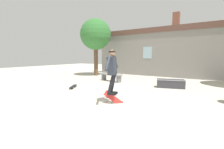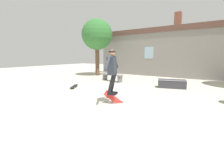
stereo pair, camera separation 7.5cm
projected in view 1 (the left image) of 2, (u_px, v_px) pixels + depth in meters
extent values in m
plane|color=beige|center=(102.00, 113.00, 4.12)|extent=(40.00, 40.00, 0.00)
cube|color=gray|center=(169.00, 55.00, 11.01)|extent=(11.91, 0.40, 3.31)
cube|color=brown|center=(170.00, 29.00, 10.78)|extent=(12.51, 0.52, 0.40)
cube|color=brown|center=(176.00, 19.00, 10.50)|extent=(0.44, 0.44, 0.88)
cube|color=#99B7C6|center=(147.00, 53.00, 11.64)|extent=(0.70, 0.02, 0.90)
cylinder|color=brown|center=(96.00, 61.00, 12.00)|extent=(0.33, 0.33, 2.34)
sphere|color=#337033|center=(96.00, 34.00, 11.74)|extent=(2.41, 2.41, 2.41)
cube|color=gray|center=(111.00, 74.00, 9.25)|extent=(1.56, 0.65, 0.08)
cube|color=slate|center=(104.00, 77.00, 9.71)|extent=(0.18, 0.33, 0.39)
cube|color=slate|center=(119.00, 79.00, 8.85)|extent=(0.18, 0.33, 0.39)
cube|color=#38383D|center=(170.00, 84.00, 7.39)|extent=(1.36, 0.82, 0.42)
cube|color=#B7B7BC|center=(171.00, 80.00, 7.13)|extent=(1.24, 0.38, 0.02)
cube|color=#282D38|center=(112.00, 66.00, 4.82)|extent=(0.33, 0.39, 0.58)
sphere|color=#A37556|center=(112.00, 53.00, 4.77)|extent=(0.25, 0.25, 0.21)
ellipsoid|color=black|center=(112.00, 52.00, 4.76)|extent=(0.27, 0.27, 0.12)
cylinder|color=black|center=(113.00, 83.00, 4.97)|extent=(0.30, 0.14, 0.71)
cube|color=black|center=(114.00, 93.00, 5.00)|extent=(0.28, 0.16, 0.07)
cylinder|color=black|center=(111.00, 84.00, 4.81)|extent=(0.28, 0.22, 0.71)
cube|color=black|center=(112.00, 94.00, 4.84)|extent=(0.28, 0.16, 0.07)
cylinder|color=#282D38|center=(115.00, 62.00, 5.16)|extent=(0.18, 0.43, 0.47)
cylinder|color=#282D38|center=(108.00, 63.00, 4.44)|extent=(0.18, 0.43, 0.47)
cube|color=red|center=(115.00, 100.00, 4.94)|extent=(0.59, 0.53, 0.68)
cylinder|color=black|center=(122.00, 102.00, 5.05)|extent=(0.08, 0.07, 0.05)
cylinder|color=black|center=(119.00, 107.00, 5.01)|extent=(0.08, 0.07, 0.05)
cylinder|color=black|center=(110.00, 92.00, 4.96)|extent=(0.08, 0.07, 0.05)
cylinder|color=black|center=(107.00, 97.00, 4.92)|extent=(0.08, 0.07, 0.05)
cube|color=black|center=(73.00, 86.00, 7.40)|extent=(0.61, 0.85, 0.02)
cylinder|color=silver|center=(74.00, 88.00, 7.14)|extent=(0.04, 0.05, 0.05)
cylinder|color=silver|center=(70.00, 88.00, 7.14)|extent=(0.04, 0.05, 0.05)
cylinder|color=silver|center=(77.00, 86.00, 7.68)|extent=(0.04, 0.05, 0.05)
cylinder|color=silver|center=(73.00, 86.00, 7.68)|extent=(0.04, 0.05, 0.05)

